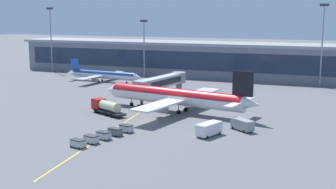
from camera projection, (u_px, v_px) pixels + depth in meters
ground_plane at (147, 122)px, 95.97m from camera, size 700.00×700.00×0.00m
apron_lead_in_line at (131, 118)px, 99.62m from camera, size 10.57×79.38×0.01m
terminal_building at (283, 62)px, 158.01m from camera, size 212.09×19.06×12.75m
main_airliner at (176, 97)px, 105.38m from camera, size 42.21×33.81×10.96m
jet_bridge at (163, 82)px, 121.57m from camera, size 6.66×23.18×6.48m
fuel_tanker at (106, 107)px, 103.53m from camera, size 10.81×6.97×3.25m
crew_van at (243, 124)px, 88.69m from camera, size 5.26×4.69×2.30m
lavatory_truck at (209, 128)px, 85.13m from camera, size 4.04×6.23×2.50m
baggage_cart_0 at (78, 143)px, 77.51m from camera, size 2.93×2.13×1.48m
baggage_cart_1 at (91, 139)px, 80.07m from camera, size 2.93×2.13×1.48m
baggage_cart_2 at (104, 135)px, 82.64m from camera, size 2.93×2.13×1.48m
baggage_cart_3 at (115, 132)px, 85.21m from camera, size 2.93×2.13×1.48m
baggage_cart_4 at (126, 128)px, 87.78m from camera, size 2.93×2.13×1.48m
commuter_jet_far at (103, 75)px, 153.97m from camera, size 30.71×24.51×7.44m
apron_light_mast_0 at (322, 40)px, 140.45m from camera, size 2.80×0.50×26.34m
apron_light_mast_1 at (144, 43)px, 164.28m from camera, size 2.80×0.50×21.12m
apron_light_mast_2 at (51, 35)px, 179.42m from camera, size 2.80×0.50×25.84m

